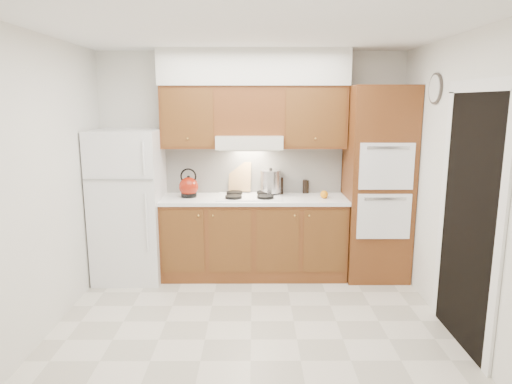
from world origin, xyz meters
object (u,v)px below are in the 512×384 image
oven_cabinet (377,184)px  kettle (189,187)px  stock_pot (271,182)px  fridge (129,205)px

oven_cabinet → kettle: 2.17m
oven_cabinet → kettle: bearing=179.1°
stock_pot → kettle: bearing=-171.3°
oven_cabinet → kettle: oven_cabinet is taller
kettle → stock_pot: 0.96m
stock_pot → fridge: bearing=-172.5°
kettle → stock_pot: size_ratio=0.88×
fridge → oven_cabinet: (2.85, 0.03, 0.24)m
fridge → oven_cabinet: bearing=0.7°
kettle → stock_pot: stock_pot is taller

